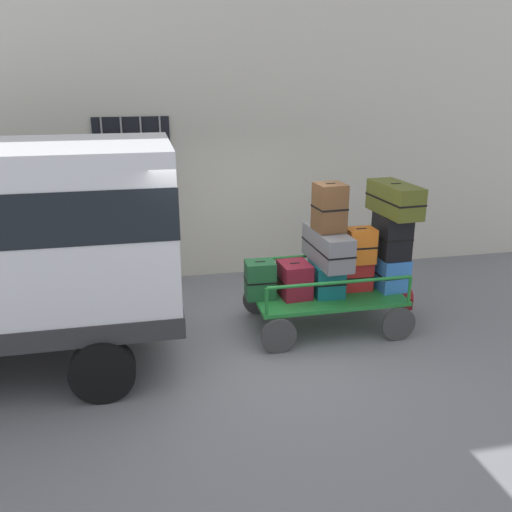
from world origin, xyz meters
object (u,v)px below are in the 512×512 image
(suitcase_left_bottom, at_px, (260,280))
(suitcase_midleft_bottom, at_px, (294,280))
(suitcase_center_middle, at_px, (328,247))
(backpack, at_px, (405,300))
(suitcase_right_top, at_px, (395,199))
(suitcase_center_top, at_px, (329,207))
(luggage_cart, at_px, (325,299))
(suitcase_right_bottom, at_px, (389,272))
(suitcase_center_bottom, at_px, (326,278))
(suitcase_midright_bottom, at_px, (357,275))
(suitcase_right_middle, at_px, (392,236))
(suitcase_midright_middle, at_px, (360,245))

(suitcase_left_bottom, bearing_deg, suitcase_midleft_bottom, -6.48)
(suitcase_center_middle, relative_size, backpack, 2.38)
(suitcase_right_top, bearing_deg, suitcase_center_top, -179.09)
(luggage_cart, relative_size, suitcase_left_bottom, 4.09)
(suitcase_left_bottom, relative_size, suitcase_right_bottom, 0.92)
(suitcase_center_bottom, distance_m, suitcase_midright_bottom, 0.46)
(suitcase_midright_bottom, bearing_deg, suitcase_right_bottom, -4.33)
(luggage_cart, distance_m, suitcase_center_top, 1.31)
(suitcase_center_middle, height_order, suitcase_right_bottom, suitcase_center_middle)
(suitcase_center_middle, distance_m, suitcase_right_middle, 0.93)
(suitcase_right_bottom, bearing_deg, suitcase_right_top, 90.00)
(suitcase_right_top, distance_m, backpack, 1.62)
(suitcase_left_bottom, xyz_separation_m, suitcase_midright_bottom, (1.39, 0.01, -0.05))
(suitcase_left_bottom, height_order, suitcase_center_top, suitcase_center_top)
(suitcase_center_bottom, xyz_separation_m, suitcase_midright_middle, (0.46, -0.01, 0.44))
(suitcase_center_top, distance_m, suitcase_right_middle, 1.03)
(suitcase_center_middle, xyz_separation_m, suitcase_midright_middle, (0.46, -0.01, -0.01))
(suitcase_center_bottom, height_order, suitcase_right_bottom, suitcase_right_bottom)
(suitcase_left_bottom, height_order, suitcase_right_bottom, suitcase_left_bottom)
(suitcase_midright_middle, xyz_separation_m, suitcase_right_top, (0.46, 0.02, 0.62))
(suitcase_center_top, height_order, suitcase_right_bottom, suitcase_center_top)
(suitcase_center_middle, distance_m, suitcase_right_bottom, 1.02)
(suitcase_midleft_bottom, bearing_deg, suitcase_center_middle, 4.38)
(suitcase_right_bottom, xyz_separation_m, suitcase_right_top, (-0.00, 0.02, 1.04))
(suitcase_center_bottom, distance_m, suitcase_center_top, 0.99)
(suitcase_left_bottom, bearing_deg, suitcase_center_top, -1.34)
(luggage_cart, xyz_separation_m, suitcase_center_middle, (-0.00, -0.00, 0.77))
(suitcase_midleft_bottom, distance_m, backpack, 1.85)
(suitcase_center_top, xyz_separation_m, suitcase_midright_middle, (0.46, -0.01, -0.55))
(luggage_cart, xyz_separation_m, backpack, (1.30, 0.15, -0.20))
(suitcase_center_top, xyz_separation_m, backpack, (1.30, 0.16, -1.51))
(suitcase_midleft_bottom, bearing_deg, suitcase_right_middle, 2.02)
(suitcase_center_bottom, relative_size, suitcase_center_middle, 0.59)
(suitcase_right_top, height_order, backpack, suitcase_right_top)
(suitcase_center_bottom, bearing_deg, suitcase_right_bottom, -0.47)
(suitcase_center_middle, relative_size, suitcase_right_bottom, 1.87)
(suitcase_midright_bottom, bearing_deg, suitcase_center_middle, -176.67)
(suitcase_left_bottom, distance_m, suitcase_right_top, 2.12)
(suitcase_midright_bottom, xyz_separation_m, suitcase_right_top, (0.46, -0.02, 1.07))
(suitcase_midright_middle, xyz_separation_m, backpack, (0.83, 0.16, -0.95))
(suitcase_center_bottom, bearing_deg, suitcase_right_middle, 0.86)
(suitcase_left_bottom, bearing_deg, suitcase_right_middle, -0.11)
(luggage_cart, distance_m, suitcase_left_bottom, 1.00)
(suitcase_midright_bottom, bearing_deg, suitcase_right_middle, -1.67)
(suitcase_center_top, height_order, suitcase_right_middle, suitcase_center_top)
(suitcase_midright_bottom, relative_size, backpack, 0.94)
(suitcase_right_top, bearing_deg, suitcase_midright_bottom, 177.93)
(suitcase_center_middle, bearing_deg, suitcase_right_middle, 0.83)
(suitcase_right_top, bearing_deg, backpack, 20.86)
(suitcase_center_top, xyz_separation_m, suitcase_right_middle, (0.93, 0.02, -0.45))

